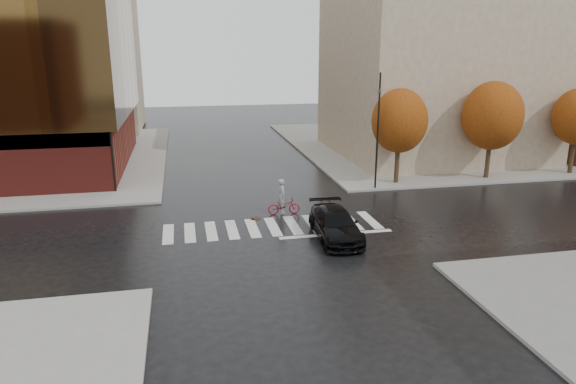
{
  "coord_description": "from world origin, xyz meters",
  "views": [
    {
      "loc": [
        -4.51,
        -25.11,
        9.33
      ],
      "look_at": [
        0.75,
        0.13,
        2.0
      ],
      "focal_mm": 32.0,
      "sensor_mm": 36.0,
      "label": 1
    }
  ],
  "objects_px": {
    "cyclist": "(283,202)",
    "traffic_light_ne": "(378,123)",
    "fire_hydrant": "(109,183)",
    "traffic_light_nw": "(109,124)",
    "sedan": "(335,224)"
  },
  "relations": [
    {
      "from": "traffic_light_ne",
      "to": "fire_hydrant",
      "type": "distance_m",
      "value": 18.25
    },
    {
      "from": "cyclist",
      "to": "sedan",
      "type": "bearing_deg",
      "value": -154.93
    },
    {
      "from": "traffic_light_nw",
      "to": "fire_hydrant",
      "type": "height_order",
      "value": "traffic_light_nw"
    },
    {
      "from": "cyclist",
      "to": "fire_hydrant",
      "type": "distance_m",
      "value": 12.67
    },
    {
      "from": "cyclist",
      "to": "fire_hydrant",
      "type": "relative_size",
      "value": 3.06
    },
    {
      "from": "cyclist",
      "to": "traffic_light_nw",
      "type": "xyz_separation_m",
      "value": [
        -9.96,
        6.5,
        3.9
      ]
    },
    {
      "from": "cyclist",
      "to": "traffic_light_ne",
      "type": "distance_m",
      "value": 8.88
    },
    {
      "from": "cyclist",
      "to": "fire_hydrant",
      "type": "bearing_deg",
      "value": 57.4
    },
    {
      "from": "sedan",
      "to": "traffic_light_nw",
      "type": "xyz_separation_m",
      "value": [
        -11.78,
        10.8,
        3.89
      ]
    },
    {
      "from": "cyclist",
      "to": "traffic_light_nw",
      "type": "height_order",
      "value": "traffic_light_nw"
    },
    {
      "from": "traffic_light_ne",
      "to": "fire_hydrant",
      "type": "height_order",
      "value": "traffic_light_ne"
    },
    {
      "from": "cyclist",
      "to": "traffic_light_ne",
      "type": "height_order",
      "value": "traffic_light_ne"
    },
    {
      "from": "traffic_light_ne",
      "to": "traffic_light_nw",
      "type": "bearing_deg",
      "value": -14.37
    },
    {
      "from": "sedan",
      "to": "fire_hydrant",
      "type": "height_order",
      "value": "sedan"
    },
    {
      "from": "traffic_light_ne",
      "to": "fire_hydrant",
      "type": "xyz_separation_m",
      "value": [
        -17.48,
        3.41,
        -3.99
      ]
    }
  ]
}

